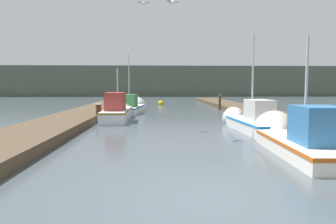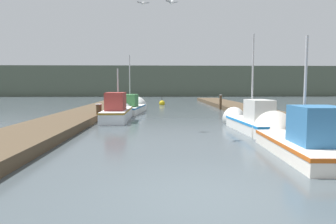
# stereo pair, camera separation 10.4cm
# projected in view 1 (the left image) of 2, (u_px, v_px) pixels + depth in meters

# --- Properties ---
(ground_plane) EXTENTS (200.00, 200.00, 0.00)m
(ground_plane) POSITION_uv_depth(u_px,v_px,m) (213.00, 196.00, 5.54)
(ground_plane) COLOR #424C51
(dock_left) EXTENTS (2.77, 40.00, 0.37)m
(dock_left) POSITION_uv_depth(u_px,v_px,m) (90.00, 112.00, 21.23)
(dock_left) COLOR #4C3D2B
(dock_left) RESTS_ON ground_plane
(dock_right) EXTENTS (2.77, 40.00, 0.37)m
(dock_right) POSITION_uv_depth(u_px,v_px,m) (251.00, 111.00, 21.67)
(dock_right) COLOR #4C3D2B
(dock_right) RESTS_ON ground_plane
(distant_shore_ridge) EXTENTS (120.00, 16.00, 5.78)m
(distant_shore_ridge) POSITION_uv_depth(u_px,v_px,m) (162.00, 82.00, 63.71)
(distant_shore_ridge) COLOR #4C5647
(distant_shore_ridge) RESTS_ON ground_plane
(fishing_boat_0) EXTENTS (2.02, 5.19, 4.11)m
(fishing_boat_0) POSITION_uv_depth(u_px,v_px,m) (300.00, 139.00, 9.26)
(fishing_boat_0) COLOR silver
(fishing_boat_0) RESTS_ON ground_plane
(fishing_boat_1) EXTENTS (1.56, 5.26, 4.70)m
(fishing_boat_1) POSITION_uv_depth(u_px,v_px,m) (250.00, 121.00, 13.80)
(fishing_boat_1) COLOR silver
(fishing_boat_1) RESTS_ON ground_plane
(fishing_boat_2) EXTENTS (1.39, 6.18, 3.35)m
(fishing_boat_2) POSITION_uv_depth(u_px,v_px,m) (118.00, 111.00, 18.07)
(fishing_boat_2) COLOR silver
(fishing_boat_2) RESTS_ON ground_plane
(fishing_boat_3) EXTENTS (2.32, 5.81, 4.92)m
(fishing_boat_3) POSITION_uv_depth(u_px,v_px,m) (130.00, 107.00, 23.05)
(fishing_boat_3) COLOR silver
(fishing_boat_3) RESTS_ON ground_plane
(mooring_piling_0) EXTENTS (0.24, 0.24, 1.27)m
(mooring_piling_0) POSITION_uv_depth(u_px,v_px,m) (220.00, 102.00, 25.55)
(mooring_piling_0) COLOR #473523
(mooring_piling_0) RESTS_ON ground_plane
(mooring_piling_1) EXTENTS (0.36, 0.36, 0.99)m
(mooring_piling_1) POSITION_uv_depth(u_px,v_px,m) (99.00, 112.00, 17.23)
(mooring_piling_1) COLOR #473523
(mooring_piling_1) RESTS_ON ground_plane
(mooring_piling_3) EXTENTS (0.29, 0.29, 1.02)m
(mooring_piling_3) POSITION_uv_depth(u_px,v_px,m) (113.00, 105.00, 24.15)
(mooring_piling_3) COLOR #473523
(mooring_piling_3) RESTS_ON ground_plane
(channel_buoy) EXTENTS (0.62, 0.62, 1.12)m
(channel_buoy) POSITION_uv_depth(u_px,v_px,m) (161.00, 103.00, 31.76)
(channel_buoy) COLOR gold
(channel_buoy) RESTS_ON ground_plane
(seagull_lead) EXTENTS (0.56, 0.30, 0.12)m
(seagull_lead) POSITION_uv_depth(u_px,v_px,m) (143.00, 3.00, 13.44)
(seagull_lead) COLOR white
(seagull_1) EXTENTS (0.52, 0.40, 0.12)m
(seagull_1) POSITION_uv_depth(u_px,v_px,m) (172.00, 2.00, 11.33)
(seagull_1) COLOR white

